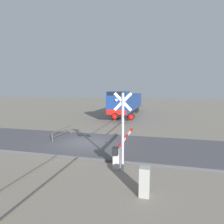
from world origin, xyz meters
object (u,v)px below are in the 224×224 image
Objects in this scene: guard_railing at (62,132)px; utility_cabinet at (144,182)px; crossing_signal at (123,123)px; locomotive at (128,103)px; crossing_gate at (120,149)px.

utility_cabinet is at bearing -43.54° from guard_railing.
utility_cabinet is (1.30, -2.04, -1.96)m from crossing_signal.
guard_railing is at bearing -98.60° from locomotive.
crossing_signal reaches higher than crossing_gate.
guard_railing is (-7.53, 7.16, 0.04)m from utility_cabinet.
crossing_signal is 2.13m from crossing_gate.
crossing_gate is 7.07m from guard_railing.
crossing_signal is 1.27× the size of guard_railing.
crossing_gate is (-0.38, 1.16, -1.75)m from crossing_signal.
crossing_signal reaches higher than locomotive.
locomotive is 22.64m from crossing_signal.
crossing_gate is 1.89× the size of guard_railing.
utility_cabinet is 0.37× the size of guard_railing.
locomotive is 2.81× the size of crossing_gate.
utility_cabinet reaches higher than guard_railing.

